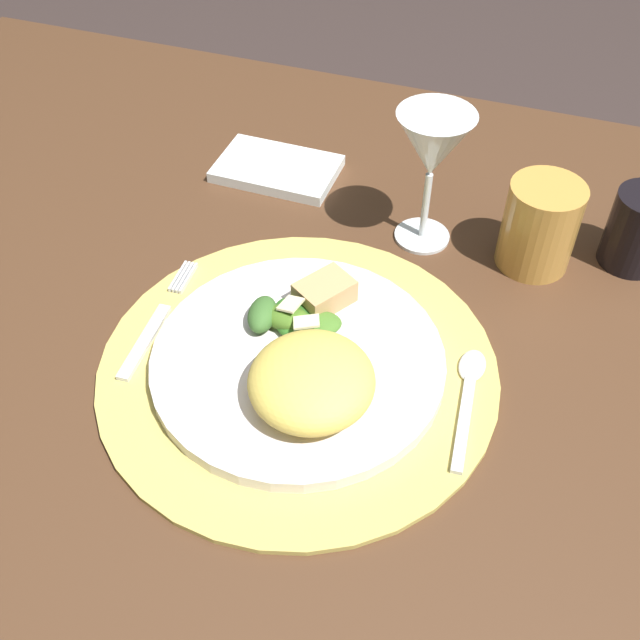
{
  "coord_description": "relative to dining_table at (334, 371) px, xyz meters",
  "views": [
    {
      "loc": [
        0.17,
        -0.53,
        1.25
      ],
      "look_at": [
        0.0,
        -0.06,
        0.73
      ],
      "focal_mm": 42.16,
      "sensor_mm": 36.0,
      "label": 1
    }
  ],
  "objects": [
    {
      "name": "fork",
      "position": [
        -0.15,
        -0.11,
        0.14
      ],
      "size": [
        0.02,
        0.17,
        0.0
      ],
      "color": "silver",
      "rests_on": "placemat"
    },
    {
      "name": "bread_piece",
      "position": [
        -0.0,
        -0.04,
        0.16
      ],
      "size": [
        0.06,
        0.07,
        0.03
      ],
      "primitive_type": "cube",
      "rotation": [
        0.0,
        0.0,
        4.15
      ],
      "color": "tan",
      "rests_on": "dinner_plate"
    },
    {
      "name": "dining_table",
      "position": [
        0.0,
        0.0,
        0.0
      ],
      "size": [
        1.45,
        0.87,
        0.71
      ],
      "color": "#4A2E1C",
      "rests_on": "ground"
    },
    {
      "name": "salad_greens",
      "position": [
        -0.02,
        -0.08,
        0.16
      ],
      "size": [
        0.1,
        0.07,
        0.03
      ],
      "color": "#426F26",
      "rests_on": "dinner_plate"
    },
    {
      "name": "wine_glass",
      "position": [
        0.06,
        0.12,
        0.24
      ],
      "size": [
        0.08,
        0.08,
        0.16
      ],
      "color": "silver",
      "rests_on": "dining_table"
    },
    {
      "name": "amber_tumbler",
      "position": [
        0.18,
        0.12,
        0.17
      ],
      "size": [
        0.08,
        0.08,
        0.1
      ],
      "primitive_type": "cylinder",
      "color": "#C68D3E",
      "rests_on": "dining_table"
    },
    {
      "name": "placemat",
      "position": [
        0.0,
        -0.11,
        0.13
      ],
      "size": [
        0.37,
        0.37,
        0.01
      ],
      "primitive_type": "cylinder",
      "color": "tan",
      "rests_on": "dining_table"
    },
    {
      "name": "spoon",
      "position": [
        0.16,
        -0.09,
        0.14
      ],
      "size": [
        0.03,
        0.14,
        0.01
      ],
      "color": "silver",
      "rests_on": "placemat"
    },
    {
      "name": "ground_plane",
      "position": [
        0.0,
        0.0,
        -0.58
      ],
      "size": [
        6.0,
        6.0,
        0.0
      ],
      "primitive_type": "plane",
      "color": "#362A27"
    },
    {
      "name": "pasta_serving",
      "position": [
        0.03,
        -0.15,
        0.17
      ],
      "size": [
        0.13,
        0.13,
        0.05
      ],
      "primitive_type": "ellipsoid",
      "rotation": [
        0.0,
        0.0,
        1.73
      ],
      "color": "#E9C755",
      "rests_on": "dinner_plate"
    },
    {
      "name": "dinner_plate",
      "position": [
        0.0,
        -0.11,
        0.14
      ],
      "size": [
        0.27,
        0.27,
        0.01
      ],
      "primitive_type": "cylinder",
      "color": "silver",
      "rests_on": "placemat"
    },
    {
      "name": "napkin",
      "position": [
        -0.14,
        0.18,
        0.13
      ],
      "size": [
        0.15,
        0.09,
        0.01
      ],
      "primitive_type": "cube",
      "rotation": [
        0.0,
        0.0,
        -0.01
      ],
      "color": "white",
      "rests_on": "dining_table"
    },
    {
      "name": "dark_tumbler",
      "position": [
        0.28,
        0.15,
        0.17
      ],
      "size": [
        0.07,
        0.07,
        0.08
      ],
      "primitive_type": "cylinder",
      "color": "black",
      "rests_on": "dining_table"
    }
  ]
}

